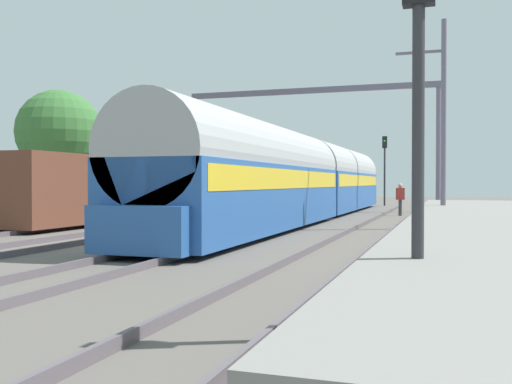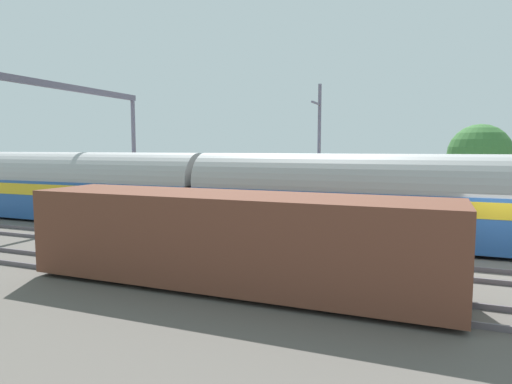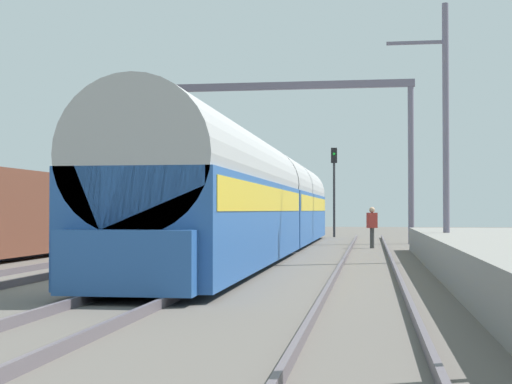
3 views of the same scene
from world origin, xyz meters
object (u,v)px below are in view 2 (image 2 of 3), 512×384
Objects in this scene: person_crossing at (178,199)px; passenger_train at (203,192)px; catenary_gantry at (40,117)px; freight_car at (232,240)px.

passenger_train is at bearing -165.84° from person_crossing.
catenary_gantry is (-6.12, 4.68, 4.86)m from person_crossing.
passenger_train reaches higher than freight_car.
catenary_gantry is (-1.99, 8.71, 3.92)m from passenger_train.
person_crossing is (4.13, 4.02, -0.94)m from passenger_train.
freight_car is 0.80× the size of catenary_gantry.
freight_car is at bearing -146.02° from passenger_train.
person_crossing is at bearing -37.44° from catenary_gantry.
person_crossing is 9.11m from catenary_gantry.
passenger_train is 9.61m from freight_car.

